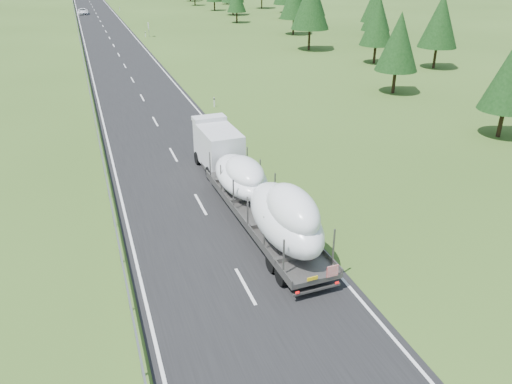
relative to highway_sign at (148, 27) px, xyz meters
name	(u,v)px	position (x,y,z in m)	size (l,w,h in m)	color
ground	(245,286)	(-7.20, -80.00, -1.81)	(400.00, 400.00, 0.00)	#34531B
road_surface	(103,25)	(-7.20, 20.00, -1.80)	(10.00, 400.00, 0.02)	black
guardrail	(77,24)	(-12.50, 19.94, -1.21)	(0.10, 400.00, 0.76)	slate
marker_posts	(112,1)	(-0.70, 75.00, -1.27)	(0.13, 350.08, 1.00)	silver
highway_sign	(148,27)	(0.00, 0.00, 0.00)	(0.08, 0.90, 2.60)	slate
boat_truck	(254,186)	(-4.64, -73.83, 0.32)	(3.09, 18.53, 4.23)	silver
distant_van	(83,11)	(-10.40, 44.30, -1.07)	(2.44, 5.29, 1.47)	white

